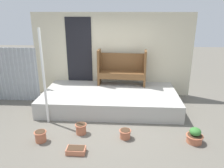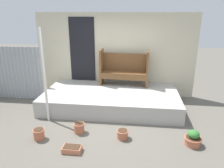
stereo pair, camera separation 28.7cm
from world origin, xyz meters
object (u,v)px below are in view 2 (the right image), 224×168
at_px(flower_pot_middle, 79,127).
at_px(support_post, 44,77).
at_px(planter_box_rect, 72,149).
at_px(flower_pot_far_right, 193,139).
at_px(flower_pot_left, 39,134).
at_px(bench, 124,68).
at_px(flower_pot_right, 123,134).

bearing_deg(flower_pot_middle, support_post, 152.34).
bearing_deg(planter_box_rect, flower_pot_far_right, 12.16).
relative_size(support_post, flower_pot_left, 8.66).
height_order(support_post, bench, support_post).
height_order(flower_pot_middle, planter_box_rect, flower_pot_middle).
xyz_separation_m(flower_pot_middle, flower_pot_far_right, (2.46, -0.19, 0.02)).
bearing_deg(flower_pot_far_right, planter_box_rect, -167.84).
bearing_deg(bench, planter_box_rect, -102.81).
height_order(bench, flower_pot_right, bench).
distance_m(bench, flower_pot_middle, 2.51).
xyz_separation_m(flower_pot_right, flower_pot_far_right, (1.46, -0.07, 0.04)).
bearing_deg(flower_pot_middle, planter_box_rect, -86.73).
bearing_deg(flower_pot_far_right, bench, 123.75).
distance_m(flower_pot_far_right, planter_box_rect, 2.47).
height_order(flower_pot_middle, flower_pot_far_right, flower_pot_far_right).
height_order(support_post, planter_box_rect, support_post).
bearing_deg(planter_box_rect, flower_pot_right, 31.64).
xyz_separation_m(support_post, flower_pot_middle, (0.93, -0.49, -1.01)).
xyz_separation_m(support_post, planter_box_rect, (0.97, -1.20, -1.09)).
bearing_deg(flower_pot_left, flower_pot_far_right, 3.02).
bearing_deg(flower_pot_left, flower_pot_right, 7.63).
relative_size(flower_pot_right, flower_pot_far_right, 0.74).
relative_size(flower_pot_left, flower_pot_far_right, 0.74).
relative_size(flower_pot_right, planter_box_rect, 0.72).
distance_m(flower_pot_left, flower_pot_middle, 0.87).
bearing_deg(flower_pot_middle, flower_pot_far_right, -4.41).
distance_m(flower_pot_right, planter_box_rect, 1.12).
height_order(flower_pot_left, planter_box_rect, flower_pot_left).
xyz_separation_m(flower_pot_left, flower_pot_far_right, (3.25, 0.17, 0.02)).
bearing_deg(flower_pot_middle, flower_pot_right, -6.91).
bearing_deg(flower_pot_far_right, flower_pot_middle, 175.59).
bearing_deg(flower_pot_right, planter_box_rect, -148.36).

